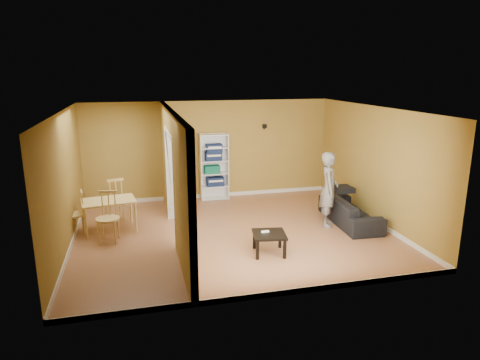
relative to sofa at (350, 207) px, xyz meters
name	(u,v)px	position (x,y,z in m)	size (l,w,h in m)	color
room_shell	(233,173)	(-2.70, 0.03, 0.93)	(6.50, 6.50, 6.50)	#996341
partition	(174,177)	(-3.90, 0.03, 0.93)	(0.22, 5.50, 2.60)	olive
wall_speaker	(265,126)	(-1.20, 2.72, 1.53)	(0.10, 0.10, 0.10)	black
sofa	(350,207)	(0.00, 0.00, 0.00)	(0.84, 1.96, 0.75)	#222328
person	(329,183)	(-0.55, 0.00, 0.60)	(0.55, 0.71, 1.94)	slate
bookshelf	(214,167)	(-2.62, 2.63, 0.51)	(0.74, 0.32, 1.76)	white
paper_box_navy_a	(215,181)	(-2.60, 2.58, 0.12)	(0.45, 0.29, 0.23)	navy
paper_box_teal	(212,169)	(-2.68, 2.58, 0.45)	(0.40, 0.26, 0.20)	#2F8D6D
paper_box_navy_b	(213,156)	(-2.64, 2.58, 0.80)	(0.42, 0.28, 0.22)	#161149
paper_box_navy_c	(214,148)	(-2.62, 2.58, 1.01)	(0.41, 0.27, 0.21)	navy
coffee_table	(269,236)	(-2.28, -1.16, -0.03)	(0.60, 0.60, 0.40)	black
game_controller	(265,231)	(-2.34, -1.09, 0.04)	(0.15, 0.04, 0.03)	white
dining_table	(109,203)	(-5.24, 0.82, 0.23)	(1.09, 0.73, 0.68)	#D5B470
chair_left	(75,213)	(-5.92, 0.74, 0.09)	(0.43, 0.43, 0.93)	tan
chair_near	(108,217)	(-5.23, 0.17, 0.14)	(0.47, 0.47, 1.02)	tan
chair_far	(114,199)	(-5.15, 1.45, 0.14)	(0.47, 0.47, 1.03)	tan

